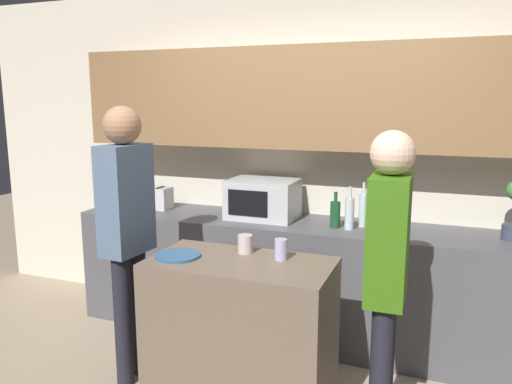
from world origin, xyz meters
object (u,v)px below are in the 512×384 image
bottle_3 (373,218)px  person_center (127,220)px  cup_1 (281,249)px  plate_on_island (178,256)px  microwave (263,199)px  bottle_1 (349,213)px  bottle_2 (363,210)px  cup_0 (245,244)px  person_left (387,265)px  bottle_0 (335,214)px  toaster (156,198)px

bottle_3 → person_center: bearing=-145.7°
cup_1 → person_center: 1.01m
bottle_3 → plate_on_island: size_ratio=0.85×
microwave → plate_on_island: microwave is taller
cup_1 → person_center: person_center is taller
bottle_1 → person_center: 1.53m
bottle_2 → person_center: bearing=-142.2°
cup_0 → cup_1: size_ratio=0.90×
bottle_3 → person_left: size_ratio=0.13×
plate_on_island → bottle_2: bearing=52.8°
plate_on_island → cup_1: size_ratio=2.18×
microwave → person_center: person_center is taller
bottle_0 → bottle_2: bottle_2 is taller
bottle_0 → plate_on_island: 1.26m
microwave → bottle_2: 0.77m
bottle_1 → cup_0: bottle_1 is taller
bottle_2 → person_left: person_left is taller
plate_on_island → person_left: bearing=3.4°
person_left → person_center: (-1.60, 0.06, 0.08)m
bottle_0 → plate_on_island: size_ratio=1.00×
bottle_1 → cup_1: 0.90m
bottle_1 → person_center: (-1.23, -0.90, 0.05)m
microwave → plate_on_island: size_ratio=2.00×
toaster → cup_1: 1.73m
person_left → plate_on_island: bearing=92.6°
person_left → cup_0: bearing=79.5°
bottle_0 → bottle_2: bearing=29.0°
bottle_2 → cup_1: 1.03m
bottle_0 → bottle_3: size_ratio=1.17×
toaster → bottle_1: bottle_1 is taller
bottle_2 → person_center: person_center is taller
microwave → plate_on_island: 1.15m
microwave → person_center: size_ratio=0.29×
cup_0 → toaster: bearing=142.1°
bottle_0 → person_center: (-1.12, -0.91, 0.06)m
bottle_1 → bottle_3: size_ratio=1.39×
bottle_0 → bottle_1: 0.11m
bottle_2 → plate_on_island: (-0.87, -1.15, -0.10)m
bottle_0 → bottle_3: bottle_0 is taller
bottle_0 → person_center: size_ratio=0.15×
bottle_0 → plate_on_island: bearing=-123.4°
cup_1 → person_left: person_left is taller
bottle_0 → person_left: (0.47, -0.98, -0.01)m
toaster → bottle_1: 1.66m
toaster → cup_0: (1.20, -0.93, -0.02)m
bottle_1 → cup_0: (-0.46, -0.82, -0.05)m
bottle_1 → cup_1: bearing=-104.5°
microwave → bottle_2: size_ratio=1.61×
bottle_0 → cup_0: size_ratio=2.42×
toaster → bottle_1: size_ratio=0.85×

